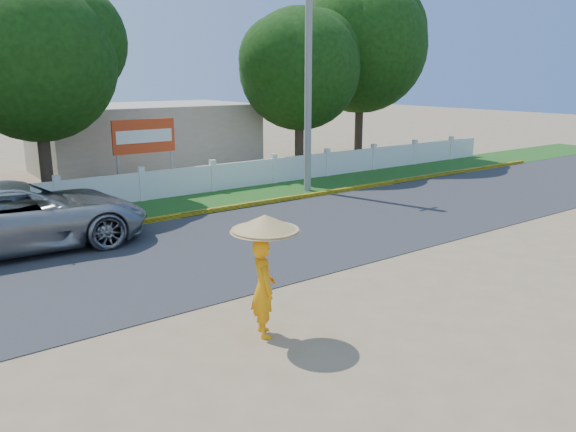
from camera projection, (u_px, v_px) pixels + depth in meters
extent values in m
plane|color=#9E8460|center=(342.00, 292.00, 12.26)|extent=(120.00, 120.00, 0.00)
cube|color=#38383A|center=(235.00, 243.00, 15.77)|extent=(60.00, 7.00, 0.02)
cube|color=#2D601E|center=(159.00, 208.00, 19.88)|extent=(60.00, 3.50, 0.03)
cube|color=yellow|center=(180.00, 216.00, 18.53)|extent=(40.00, 0.18, 0.16)
cube|color=silver|center=(142.00, 187.00, 20.88)|extent=(40.00, 0.10, 1.10)
cube|color=#B7AD99|center=(145.00, 137.00, 27.66)|extent=(10.00, 6.00, 3.20)
cylinder|color=gray|center=(308.00, 78.00, 21.78)|extent=(0.28, 0.28, 8.95)
imported|color=#919498|center=(19.00, 216.00, 15.04)|extent=(6.84, 3.44, 1.86)
imported|color=#FD9A0D|center=(263.00, 288.00, 10.02)|extent=(0.63, 0.77, 1.81)
cylinder|color=#9A999F|center=(265.00, 250.00, 9.88)|extent=(0.03, 0.03, 1.17)
cone|color=tan|center=(265.00, 223.00, 9.76)|extent=(1.24, 1.24, 0.30)
cylinder|color=gray|center=(119.00, 172.00, 21.37)|extent=(0.12, 0.12, 2.00)
cylinder|color=gray|center=(172.00, 167.00, 22.63)|extent=(0.12, 0.12, 2.00)
cube|color=red|center=(144.00, 136.00, 21.68)|extent=(2.50, 0.12, 1.30)
cube|color=silver|center=(145.00, 136.00, 21.63)|extent=(2.25, 0.02, 0.49)
cylinder|color=#473828|center=(45.00, 155.00, 20.37)|extent=(0.44, 0.44, 3.52)
sphere|color=#1A4610|center=(35.00, 61.00, 19.56)|extent=(5.64, 5.64, 5.64)
cylinder|color=#473828|center=(359.00, 122.00, 30.85)|extent=(0.44, 0.44, 4.14)
sphere|color=#1A4610|center=(361.00, 46.00, 29.87)|extent=(7.01, 7.01, 7.01)
cylinder|color=#473828|center=(299.00, 137.00, 27.34)|extent=(0.44, 0.44, 3.28)
sphere|color=#1A4610|center=(300.00, 69.00, 26.56)|extent=(5.74, 5.74, 5.74)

